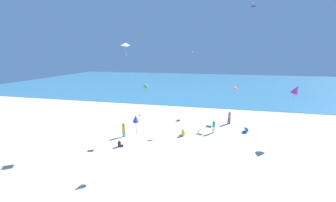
# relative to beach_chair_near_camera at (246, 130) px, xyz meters

# --- Properties ---
(ground_plane) EXTENTS (120.00, 120.00, 0.00)m
(ground_plane) POSITION_rel_beach_chair_near_camera_xyz_m (-8.24, -1.05, -0.25)
(ground_plane) COLOR beige
(ocean_water) EXTENTS (120.00, 60.00, 0.05)m
(ocean_water) POSITION_rel_beach_chair_near_camera_xyz_m (-8.24, 40.11, -0.23)
(ocean_water) COLOR teal
(ocean_water) RESTS_ON ground_plane
(beach_chair_near_camera) EXTENTS (0.83, 0.82, 0.60)m
(beach_chair_near_camera) POSITION_rel_beach_chair_near_camera_xyz_m (0.00, 0.00, 0.00)
(beach_chair_near_camera) COLOR #2370B2
(beach_chair_near_camera) RESTS_ON ground_plane
(beach_chair_far_left) EXTENTS (0.86, 0.84, 0.53)m
(beach_chair_far_left) POSITION_rel_beach_chair_near_camera_xyz_m (-5.29, -1.51, -0.02)
(beach_chair_far_left) COLOR white
(beach_chair_far_left) RESTS_ON ground_plane
(cooler_box) EXTENTS (0.47, 0.50, 0.26)m
(cooler_box) POSITION_rel_beach_chair_near_camera_xyz_m (-8.55, 2.44, -0.12)
(cooler_box) COLOR #339956
(cooler_box) RESTS_ON ground_plane
(person_0) EXTENTS (0.42, 0.42, 1.59)m
(person_0) POSITION_rel_beach_chair_near_camera_xyz_m (-13.76, -4.23, 0.66)
(person_0) COLOR green
(person_0) RESTS_ON ground_plane
(person_1) EXTENTS (0.37, 0.37, 1.74)m
(person_1) POSITION_rel_beach_chair_near_camera_xyz_m (-1.70, 2.72, 0.75)
(person_1) COLOR black
(person_1) RESTS_ON ground_plane
(person_2) EXTENTS (0.60, 0.47, 0.68)m
(person_2) POSITION_rel_beach_chair_near_camera_xyz_m (-13.11, -6.62, -0.00)
(person_2) COLOR black
(person_2) RESTS_ON ground_plane
(person_3) EXTENTS (0.73, 0.67, 0.82)m
(person_3) POSITION_rel_beach_chair_near_camera_xyz_m (-7.21, -2.57, 0.05)
(person_3) COLOR yellow
(person_3) RESTS_ON ground_plane
(person_4) EXTENTS (0.39, 0.39, 1.58)m
(person_4) POSITION_rel_beach_chair_near_camera_xyz_m (-3.77, -0.94, 0.66)
(person_4) COLOR white
(person_4) RESTS_ON ground_plane
(kite_red) EXTENTS (0.90, 0.96, 1.23)m
(kite_red) POSITION_rel_beach_chair_near_camera_xyz_m (-0.90, 4.84, 4.37)
(kite_red) COLOR red
(kite_purple) EXTENTS (0.64, 0.52, 1.28)m
(kite_purple) POSITION_rel_beach_chair_near_camera_xyz_m (0.97, 8.19, 15.51)
(kite_purple) COLOR purple
(kite_pink) EXTENTS (0.60, 0.61, 0.93)m
(kite_pink) POSITION_rel_beach_chair_near_camera_xyz_m (-7.84, 11.23, 9.35)
(kite_pink) COLOR pink
(kite_white) EXTENTS (0.86, 0.69, 1.40)m
(kite_white) POSITION_rel_beach_chair_near_camera_xyz_m (-13.23, -3.71, 9.92)
(kite_white) COLOR white
(kite_blue) EXTENTS (0.72, 0.73, 1.59)m
(kite_blue) POSITION_rel_beach_chair_near_camera_xyz_m (-10.04, -9.59, 3.97)
(kite_blue) COLOR blue
(kite_magenta) EXTENTS (1.21, 1.10, 1.75)m
(kite_magenta) POSITION_rel_beach_chair_near_camera_xyz_m (4.39, -0.80, 5.29)
(kite_magenta) COLOR #DB3DA8
(kite_green) EXTENTS (0.62, 0.26, 1.01)m
(kite_green) POSITION_rel_beach_chair_near_camera_xyz_m (-11.30, -3.36, 5.47)
(kite_green) COLOR green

